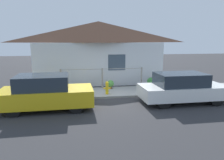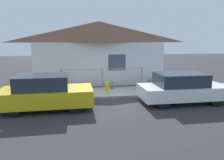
% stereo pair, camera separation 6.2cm
% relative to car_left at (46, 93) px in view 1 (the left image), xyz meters
% --- Properties ---
extents(ground_plane, '(60.00, 60.00, 0.00)m').
position_rel_car_left_xyz_m(ground_plane, '(2.83, 1.22, -0.73)').
color(ground_plane, '#2D2D30').
extents(sidewalk, '(24.00, 2.18, 0.11)m').
position_rel_car_left_xyz_m(sidewalk, '(2.83, 2.31, -0.68)').
color(sidewalk, gray).
rests_on(sidewalk, ground_plane).
extents(house, '(8.67, 2.23, 4.12)m').
position_rel_car_left_xyz_m(house, '(2.83, 5.18, 2.51)').
color(house, silver).
rests_on(house, ground_plane).
extents(fence, '(4.90, 0.10, 1.18)m').
position_rel_car_left_xyz_m(fence, '(2.83, 3.25, 0.03)').
color(fence, gray).
rests_on(fence, sidewalk).
extents(car_left, '(3.91, 1.84, 1.50)m').
position_rel_car_left_xyz_m(car_left, '(0.00, 0.00, 0.00)').
color(car_left, gold).
rests_on(car_left, ground_plane).
extents(car_right, '(4.08, 1.77, 1.42)m').
position_rel_car_left_xyz_m(car_right, '(6.24, 0.00, -0.03)').
color(car_right, white).
rests_on(car_right, ground_plane).
extents(fire_hydrant, '(0.38, 0.17, 0.69)m').
position_rel_car_left_xyz_m(fire_hydrant, '(2.88, 1.70, -0.26)').
color(fire_hydrant, yellow).
rests_on(fire_hydrant, sidewalk).
extents(potted_plant_near_hydrant, '(0.41, 0.41, 0.50)m').
position_rel_car_left_xyz_m(potted_plant_near_hydrant, '(3.27, 2.98, -0.34)').
color(potted_plant_near_hydrant, brown).
rests_on(potted_plant_near_hydrant, sidewalk).
extents(potted_plant_by_fence, '(0.39, 0.39, 0.53)m').
position_rel_car_left_xyz_m(potted_plant_by_fence, '(0.70, 2.91, -0.32)').
color(potted_plant_by_fence, slate).
rests_on(potted_plant_by_fence, sidewalk).
extents(potted_plant_corner, '(0.45, 0.45, 0.58)m').
position_rel_car_left_xyz_m(potted_plant_corner, '(5.75, 3.02, -0.29)').
color(potted_plant_corner, brown).
rests_on(potted_plant_corner, sidewalk).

